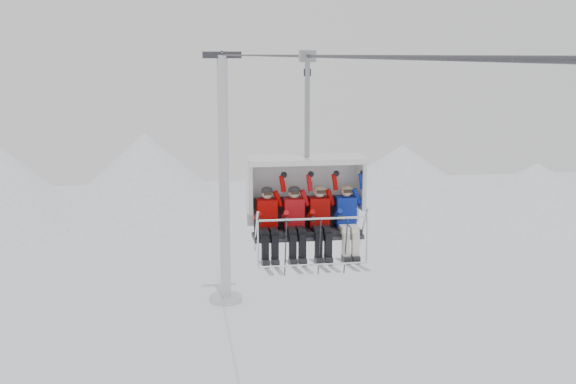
{
  "coord_description": "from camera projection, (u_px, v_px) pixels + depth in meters",
  "views": [
    {
      "loc": [
        -2.49,
        -15.86,
        13.34
      ],
      "look_at": [
        0.0,
        0.0,
        10.26
      ],
      "focal_mm": 45.0,
      "sensor_mm": 36.0,
      "label": 1
    }
  ],
  "objects": [
    {
      "name": "chairlift_carrier",
      "position": [
        306.0,
        194.0,
        14.11
      ],
      "size": [
        2.27,
        1.17,
        3.98
      ],
      "color": "black",
      "rests_on": "haul_cable"
    },
    {
      "name": "skier_center_right",
      "position": [
        320.0,
        220.0,
        13.93
      ],
      "size": [
        0.39,
        1.69,
        1.56
      ],
      "color": "#AA0703",
      "rests_on": "chairlift_carrier"
    },
    {
      "name": "lift_tower_right",
      "position": [
        224.0,
        198.0,
        38.53
      ],
      "size": [
        2.0,
        1.8,
        13.48
      ],
      "color": "silver",
      "rests_on": "ground"
    },
    {
      "name": "skier_far_left",
      "position": [
        268.0,
        222.0,
        13.78
      ],
      "size": [
        0.39,
        1.69,
        1.56
      ],
      "color": "#B80402",
      "rests_on": "chairlift_carrier"
    },
    {
      "name": "skier_center_left",
      "position": [
        295.0,
        221.0,
        13.86
      ],
      "size": [
        0.39,
        1.69,
        1.56
      ],
      "color": "red",
      "rests_on": "chairlift_carrier"
    },
    {
      "name": "ridgeline",
      "position": [
        188.0,
        186.0,
        58.3
      ],
      "size": [
        72.0,
        21.0,
        7.0
      ],
      "color": "white",
      "rests_on": "ground"
    },
    {
      "name": "skier_far_right",
      "position": [
        347.0,
        219.0,
        14.01
      ],
      "size": [
        0.39,
        1.69,
        1.56
      ],
      "color": "#0F25A0",
      "rests_on": "chairlift_carrier"
    },
    {
      "name": "haul_cable",
      "position": [
        288.0,
        56.0,
        15.77
      ],
      "size": [
        0.06,
        50.0,
        0.06
      ],
      "primitive_type": "cylinder",
      "rotation": [
        1.57,
        0.0,
        0.0
      ],
      "color": "#313136",
      "rests_on": "lift_tower_left"
    }
  ]
}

